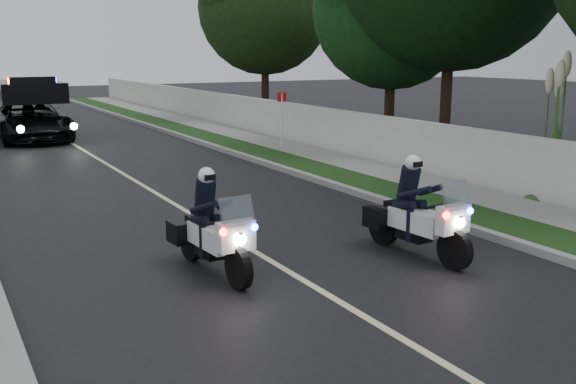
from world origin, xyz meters
name	(u,v)px	position (x,y,z in m)	size (l,w,h in m)	color
ground	(327,295)	(0.00, 0.00, 0.00)	(120.00, 120.00, 0.00)	black
curb_right	(264,163)	(4.10, 10.00, 0.07)	(0.20, 60.00, 0.15)	gray
grass_verge	(285,161)	(4.80, 10.00, 0.08)	(1.20, 60.00, 0.16)	#193814
sidewalk_right	(321,157)	(6.10, 10.00, 0.08)	(1.40, 60.00, 0.16)	gray
property_wall	(348,134)	(7.10, 10.00, 0.75)	(0.22, 60.00, 1.50)	beige
lane_marking	(130,177)	(0.00, 10.00, 0.00)	(0.12, 50.00, 0.01)	#BFB78C
police_moto_left	(213,273)	(-1.05, 1.65, 0.00)	(0.68, 1.94, 1.65)	silver
police_moto_right	(415,256)	(2.25, 0.81, 0.00)	(0.70, 2.00, 1.70)	silver
police_suv	(33,140)	(-1.13, 19.43, 0.00)	(2.49, 5.37, 2.61)	black
sign_post	(282,150)	(6.00, 12.39, 0.00)	(0.32, 0.32, 2.05)	#A30B20
pampas_far	(550,201)	(7.60, 2.50, 0.00)	(1.40, 1.40, 4.00)	beige
tree_right_b	(388,146)	(9.89, 11.50, 0.00)	(5.59, 5.59, 9.31)	#164317
tree_right_c	(443,154)	(10.25, 8.99, 0.00)	(7.49, 7.49, 12.48)	black
tree_right_d	(265,122)	(9.75, 20.97, 0.00)	(6.24, 6.24, 10.39)	#1D3A13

